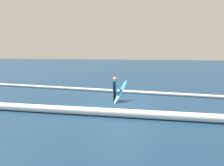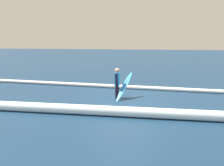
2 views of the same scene
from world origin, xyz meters
The scene contains 5 objects.
ground_plane centered at (0.00, 0.00, 0.00)m, with size 165.30×165.30×0.00m, color #142E49.
surfer centered at (0.42, -0.37, 0.77)m, with size 0.24×0.57×1.40m.
surfboard centered at (0.09, -0.41, 0.57)m, with size 0.60×1.53×1.17m.
wave_crest_foreground centered at (2.32, -3.03, 0.10)m, with size 0.21×0.21×24.39m, color white.
wave_crest_midground centered at (1.81, 2.78, 0.18)m, with size 0.36×0.36×18.57m, color white.
Camera 2 is at (-2.53, 11.44, 2.56)m, focal length 43.10 mm.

